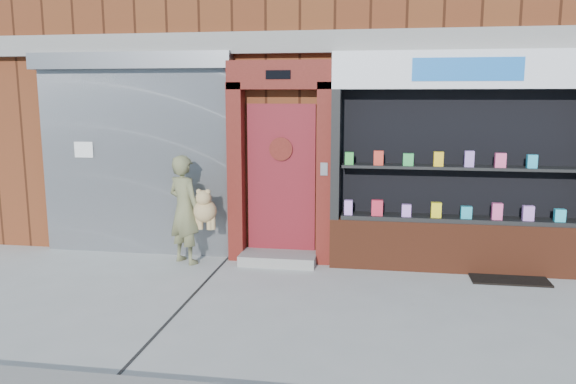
# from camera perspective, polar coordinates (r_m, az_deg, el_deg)

# --- Properties ---
(ground) EXTENTS (80.00, 80.00, 0.00)m
(ground) POSITION_cam_1_polar(r_m,az_deg,el_deg) (6.55, 2.95, -11.86)
(ground) COLOR #9E9E99
(ground) RESTS_ON ground
(building) EXTENTS (12.00, 8.16, 8.00)m
(building) POSITION_cam_1_polar(r_m,az_deg,el_deg) (12.17, 6.36, 17.19)
(building) COLOR #5F2B15
(building) RESTS_ON ground
(shutter_bay) EXTENTS (3.10, 0.30, 3.04)m
(shutter_bay) POSITION_cam_1_polar(r_m,az_deg,el_deg) (8.81, -15.36, 4.89)
(shutter_bay) COLOR gray
(shutter_bay) RESTS_ON ground
(red_door_bay) EXTENTS (1.52, 0.58, 2.90)m
(red_door_bay) POSITION_cam_1_polar(r_m,az_deg,el_deg) (8.10, -0.80, 2.98)
(red_door_bay) COLOR #4F120D
(red_door_bay) RESTS_ON ground
(pharmacy_bay) EXTENTS (3.50, 0.41, 3.00)m
(pharmacy_bay) POSITION_cam_1_polar(r_m,az_deg,el_deg) (8.02, 17.02, 1.88)
(pharmacy_bay) COLOR #622A17
(pharmacy_bay) RESTS_ON ground
(woman) EXTENTS (0.84, 0.61, 1.58)m
(woman) POSITION_cam_1_polar(r_m,az_deg,el_deg) (8.22, -10.21, -1.75)
(woman) COLOR #696A46
(woman) RESTS_ON ground
(doormat) EXTENTS (1.00, 0.70, 0.02)m
(doormat) POSITION_cam_1_polar(r_m,az_deg,el_deg) (8.17, 21.38, -8.02)
(doormat) COLOR black
(doormat) RESTS_ON ground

